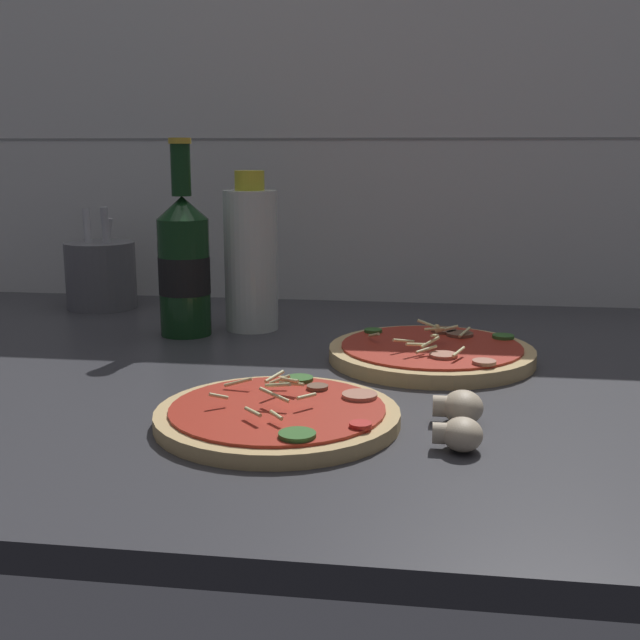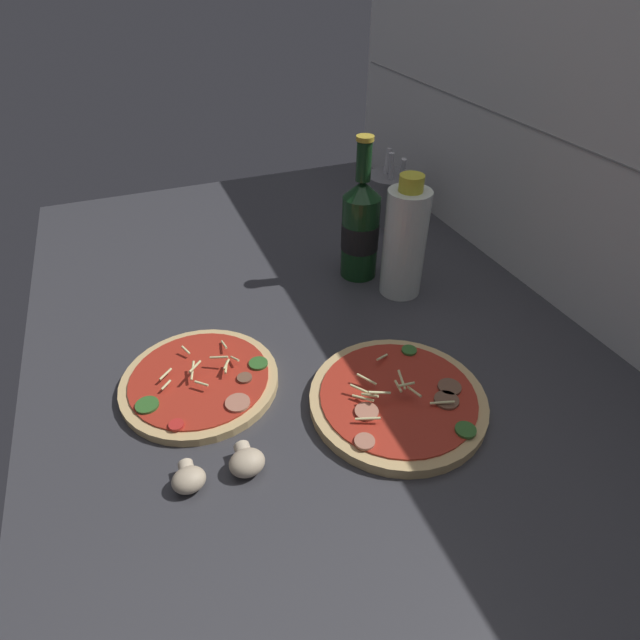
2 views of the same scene
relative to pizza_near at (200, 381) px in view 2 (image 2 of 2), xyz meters
The scene contains 9 objects.
counter_slab 19.55cm from the pizza_near, 83.72° to the left, with size 160.00×90.00×2.50cm.
tile_backsplash 70.11cm from the pizza_near, 88.12° to the left, with size 160.00×1.13×60.00cm.
pizza_near is the anchor object (origin of this frame).
pizza_far 29.48cm from the pizza_near, 60.73° to the left, with size 25.41×25.41×5.12cm.
beer_bottle 41.91cm from the pizza_near, 119.54° to the left, with size 7.23×7.23×27.28cm.
oil_bottle 43.10cm from the pizza_near, 106.17° to the left, with size 7.67×7.67×22.81cm.
mushroom_left 17.43cm from the pizza_near, ahead, with size 4.80×4.57×3.20cm.
mushroom_right 17.58cm from the pizza_near, 15.04° to the right, with size 4.38×4.17×2.92cm.
utensil_crock 66.31cm from the pizza_near, 127.11° to the left, with size 11.38×11.38×16.74cm.
Camera 2 is at (54.62, -22.38, 56.12)cm, focal length 28.00 mm.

